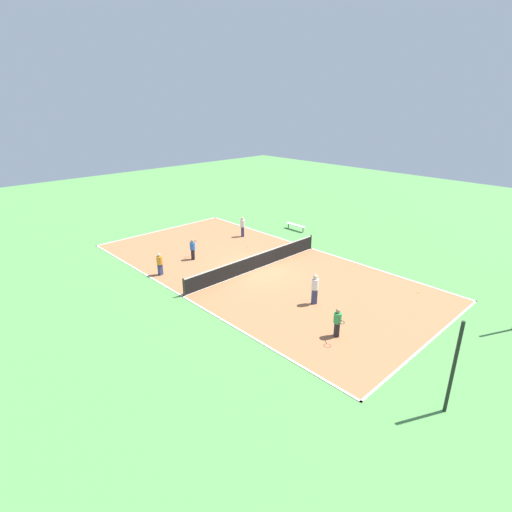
# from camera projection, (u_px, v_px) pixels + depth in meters

# --- Properties ---
(ground_plane) EXTENTS (80.00, 80.00, 0.00)m
(ground_plane) POSITION_uv_depth(u_px,v_px,m) (256.00, 269.00, 25.24)
(ground_plane) COLOR #518E47
(court_surface) EXTENTS (11.11, 22.53, 0.02)m
(court_surface) POSITION_uv_depth(u_px,v_px,m) (256.00, 269.00, 25.24)
(court_surface) COLOR #AD6B42
(court_surface) RESTS_ON ground_plane
(tennis_net) EXTENTS (10.91, 0.10, 1.03)m
(tennis_net) POSITION_uv_depth(u_px,v_px,m) (256.00, 261.00, 25.05)
(tennis_net) COLOR black
(tennis_net) RESTS_ON court_surface
(bench) EXTENTS (0.36, 1.89, 0.45)m
(bench) POSITION_uv_depth(u_px,v_px,m) (296.00, 225.00, 32.76)
(bench) COLOR silver
(bench) RESTS_ON ground_plane
(player_near_blue) EXTENTS (0.92, 0.87, 1.41)m
(player_near_blue) POSITION_uv_depth(u_px,v_px,m) (193.00, 248.00, 26.49)
(player_near_blue) COLOR black
(player_near_blue) RESTS_ON court_surface
(player_far_green) EXTENTS (0.87, 0.92, 1.39)m
(player_far_green) POSITION_uv_depth(u_px,v_px,m) (337.00, 321.00, 17.76)
(player_far_green) COLOR black
(player_far_green) RESTS_ON court_surface
(player_far_white) EXTENTS (0.49, 0.49, 1.58)m
(player_far_white) POSITION_uv_depth(u_px,v_px,m) (242.00, 225.00, 30.94)
(player_far_white) COLOR navy
(player_far_white) RESTS_ON court_surface
(player_center_orange) EXTENTS (0.42, 0.42, 1.41)m
(player_center_orange) POSITION_uv_depth(u_px,v_px,m) (160.00, 263.00, 24.12)
(player_center_orange) COLOR navy
(player_center_orange) RESTS_ON court_surface
(player_near_white) EXTENTS (0.49, 0.49, 1.66)m
(player_near_white) POSITION_uv_depth(u_px,v_px,m) (315.00, 287.00, 20.59)
(player_near_white) COLOR navy
(player_near_white) RESTS_ON court_surface
(tennis_ball_right_alley) EXTENTS (0.07, 0.07, 0.07)m
(tennis_ball_right_alley) POSITION_uv_depth(u_px,v_px,m) (216.00, 229.00, 32.94)
(tennis_ball_right_alley) COLOR #CCE033
(tennis_ball_right_alley) RESTS_ON court_surface
(tennis_ball_far_baseline) EXTENTS (0.07, 0.07, 0.07)m
(tennis_ball_far_baseline) POSITION_uv_depth(u_px,v_px,m) (248.00, 247.00, 28.86)
(tennis_ball_far_baseline) COLOR #CCE033
(tennis_ball_far_baseline) RESTS_ON court_surface
(tennis_ball_left_sideline) EXTENTS (0.07, 0.07, 0.07)m
(tennis_ball_left_sideline) POSITION_uv_depth(u_px,v_px,m) (418.00, 292.00, 22.08)
(tennis_ball_left_sideline) COLOR #CCE033
(tennis_ball_left_sideline) RESTS_ON court_surface
(fence_post_back_right) EXTENTS (0.12, 0.12, 3.53)m
(fence_post_back_right) POSITION_uv_depth(u_px,v_px,m) (453.00, 368.00, 13.09)
(fence_post_back_right) COLOR black
(fence_post_back_right) RESTS_ON ground_plane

